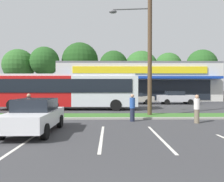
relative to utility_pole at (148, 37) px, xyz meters
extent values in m
cube|color=#386B28|center=(-2.74, -0.15, -5.55)|extent=(56.00, 2.20, 0.12)
cube|color=#99968C|center=(-2.74, -1.37, -5.55)|extent=(56.00, 0.24, 0.12)
cube|color=silver|center=(-5.86, -8.00, -5.61)|extent=(0.12, 4.80, 0.01)
cube|color=silver|center=(-3.03, -6.36, -5.61)|extent=(0.12, 4.80, 0.01)
cube|color=silver|center=(-0.66, -6.46, -5.61)|extent=(0.12, 4.80, 0.01)
cube|color=beige|center=(1.71, 22.76, -2.86)|extent=(24.01, 13.62, 5.51)
cube|color=black|center=(1.71, 15.91, -3.96)|extent=(20.17, 0.08, 2.86)
cube|color=#14389E|center=(1.71, 15.25, -2.19)|extent=(22.57, 1.40, 0.35)
cube|color=yellow|center=(1.71, 15.87, -1.09)|extent=(19.21, 0.16, 0.99)
cube|color=slate|center=(1.71, 22.76, 0.05)|extent=(24.01, 13.62, 0.30)
cylinder|color=#473323|center=(-21.21, 30.06, -3.55)|extent=(0.44, 0.44, 4.12)
sphere|color=#2D6026|center=(-21.21, 30.06, 0.96)|extent=(6.55, 6.55, 6.55)
cylinder|color=#473323|center=(-15.59, 28.91, -3.08)|extent=(0.44, 0.44, 5.06)
sphere|color=#23511E|center=(-15.59, 28.91, 1.63)|extent=(5.81, 5.81, 5.81)
cylinder|color=#473323|center=(-8.83, 31.31, -3.22)|extent=(0.44, 0.44, 4.77)
sphere|color=#1E4719|center=(-8.83, 31.31, 2.03)|extent=(7.65, 7.65, 7.65)
cylinder|color=#473323|center=(-1.81, 28.84, -3.40)|extent=(0.44, 0.44, 4.41)
sphere|color=#1E4719|center=(-1.81, 28.84, 0.93)|extent=(5.68, 5.68, 5.68)
cylinder|color=#473323|center=(3.70, 28.47, -3.85)|extent=(0.44, 0.44, 3.53)
sphere|color=#2D6026|center=(3.70, 28.47, 0.39)|extent=(6.58, 6.58, 6.58)
cylinder|color=#473323|center=(10.26, 32.70, -3.43)|extent=(0.44, 0.44, 4.37)
sphere|color=#2D6026|center=(10.26, 32.70, 1.00)|extent=(5.98, 5.98, 5.98)
cylinder|color=#473323|center=(15.69, 28.09, -3.47)|extent=(0.44, 0.44, 4.28)
sphere|color=#23511E|center=(15.69, 28.09, 0.91)|extent=(5.96, 5.96, 5.96)
cylinder|color=#4C3826|center=(0.14, -0.01, -0.35)|extent=(0.30, 0.30, 10.52)
cylinder|color=#59595B|center=(-1.16, 0.12, 1.96)|extent=(2.60, 0.37, 0.10)
ellipsoid|color=#59595B|center=(-2.45, 0.26, 1.81)|extent=(0.56, 0.32, 0.24)
cube|color=#B71414|center=(-9.53, 5.00, -3.91)|extent=(7.15, 2.69, 2.70)
cube|color=silver|center=(-3.08, 4.88, -3.91)|extent=(5.86, 2.66, 2.70)
cube|color=silver|center=(-6.62, 4.95, -2.46)|extent=(12.43, 2.53, 0.20)
cube|color=black|center=(-6.65, 3.64, -3.42)|extent=(11.87, 0.29, 1.19)
cube|color=black|center=(-0.14, 4.82, -3.59)|extent=(0.10, 2.17, 1.51)
cylinder|color=black|center=(-2.08, 6.03, -5.11)|extent=(1.01, 0.32, 1.00)
cylinder|color=black|center=(-2.13, 3.69, -5.11)|extent=(1.01, 0.32, 1.00)
cylinder|color=black|center=(-7.57, 6.14, -5.11)|extent=(1.01, 0.32, 1.00)
cylinder|color=black|center=(-7.61, 3.79, -5.11)|extent=(1.01, 0.32, 1.00)
cylinder|color=black|center=(-11.12, 6.21, -5.11)|extent=(1.01, 0.32, 1.00)
cylinder|color=black|center=(-11.16, 3.86, -5.11)|extent=(1.01, 0.32, 1.00)
cube|color=#B7B7BC|center=(5.53, 11.33, -4.91)|extent=(4.52, 1.79, 0.77)
cube|color=black|center=(5.31, 11.33, -4.28)|extent=(2.03, 1.58, 0.48)
cylinder|color=black|center=(6.93, 12.18, -5.29)|extent=(0.64, 0.22, 0.64)
cylinder|color=black|center=(6.93, 10.48, -5.29)|extent=(0.64, 0.22, 0.64)
cylinder|color=black|center=(4.13, 12.18, -5.29)|extent=(0.64, 0.22, 0.64)
cylinder|color=black|center=(4.13, 10.48, -5.29)|extent=(0.64, 0.22, 0.64)
cube|color=silver|center=(-6.12, -5.46, -4.96)|extent=(1.83, 4.27, 0.66)
cube|color=black|center=(-6.12, -5.25, -4.35)|extent=(1.61, 1.92, 0.55)
cylinder|color=black|center=(-5.25, -6.79, -5.29)|extent=(0.22, 0.64, 0.64)
cylinder|color=black|center=(-6.99, -6.79, -5.29)|extent=(0.22, 0.64, 0.64)
cylinder|color=black|center=(-5.25, -4.14, -5.29)|extent=(0.22, 0.64, 0.64)
cylinder|color=black|center=(-6.99, -4.14, -5.29)|extent=(0.22, 0.64, 0.64)
cube|color=#9E998C|center=(0.50, 11.40, -4.98)|extent=(4.33, 1.80, 0.63)
cube|color=black|center=(0.29, 11.40, -4.45)|extent=(1.95, 1.58, 0.44)
cylinder|color=black|center=(1.85, 12.25, -5.29)|extent=(0.64, 0.22, 0.64)
cylinder|color=black|center=(1.85, 10.54, -5.29)|extent=(0.64, 0.22, 0.64)
cylinder|color=black|center=(-0.84, 12.25, -5.29)|extent=(0.64, 0.22, 0.64)
cylinder|color=black|center=(-0.84, 10.54, -5.29)|extent=(0.64, 0.22, 0.64)
cylinder|color=#1E2338|center=(-1.32, -2.22, -5.21)|extent=(0.28, 0.28, 0.80)
cylinder|color=#264C99|center=(-1.32, -2.22, -4.50)|extent=(0.33, 0.33, 0.63)
sphere|color=tan|center=(-1.32, -2.22, -4.07)|extent=(0.22, 0.22, 0.22)
cylinder|color=#47423D|center=(-7.62, -2.01, -5.20)|extent=(0.29, 0.29, 0.81)
cylinder|color=black|center=(-7.62, -2.01, -4.48)|extent=(0.34, 0.34, 0.64)
sphere|color=tan|center=(-7.62, -2.01, -4.04)|extent=(0.22, 0.22, 0.22)
cylinder|color=#726651|center=(2.31, -2.94, -5.21)|extent=(0.28, 0.28, 0.79)
cylinder|color=silver|center=(2.31, -2.94, -4.51)|extent=(0.33, 0.33, 0.63)
sphere|color=tan|center=(2.31, -2.94, -4.08)|extent=(0.22, 0.22, 0.22)
camera|label=1|loc=(-2.73, -15.50, -3.54)|focal=35.42mm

